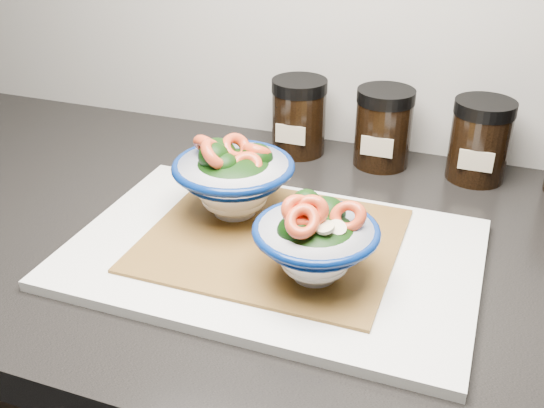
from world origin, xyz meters
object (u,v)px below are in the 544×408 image
(cutting_board, at_px, (273,253))
(spice_jar_c, at_px, (480,140))
(bowl_left, at_px, (233,177))
(spice_jar_b, at_px, (383,128))
(bowl_right, at_px, (315,240))
(spice_jar_a, at_px, (299,116))

(cutting_board, xyz_separation_m, spice_jar_c, (0.20, 0.29, 0.05))
(bowl_left, relative_size, spice_jar_b, 1.29)
(spice_jar_b, relative_size, spice_jar_c, 1.00)
(spice_jar_c, bearing_deg, bowl_left, -139.15)
(bowl_right, xyz_separation_m, spice_jar_c, (0.14, 0.33, -0.00))
(cutting_board, bearing_deg, bowl_right, -32.06)
(spice_jar_a, bearing_deg, bowl_left, -91.77)
(bowl_right, relative_size, spice_jar_a, 1.15)
(bowl_right, relative_size, spice_jar_c, 1.15)
(spice_jar_a, distance_m, spice_jar_c, 0.26)
(bowl_left, height_order, spice_jar_b, bowl_left)
(bowl_right, bearing_deg, spice_jar_a, 110.83)
(cutting_board, height_order, spice_jar_b, spice_jar_b)
(spice_jar_a, height_order, spice_jar_c, same)
(bowl_right, distance_m, spice_jar_c, 0.35)
(bowl_left, relative_size, spice_jar_c, 1.29)
(bowl_left, bearing_deg, bowl_right, -35.73)
(bowl_left, relative_size, spice_jar_a, 1.29)
(bowl_left, bearing_deg, spice_jar_a, 88.23)
(bowl_right, distance_m, spice_jar_a, 0.35)
(bowl_right, height_order, spice_jar_b, bowl_right)
(bowl_right, bearing_deg, cutting_board, 147.94)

